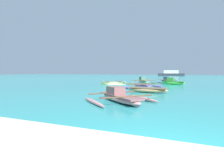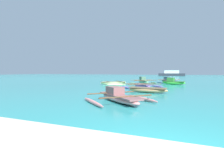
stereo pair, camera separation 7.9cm
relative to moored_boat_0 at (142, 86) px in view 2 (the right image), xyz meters
name	(u,v)px [view 2 (the right image)]	position (x,y,z in m)	size (l,w,h in m)	color
moored_boat_0	(142,86)	(0.00, 0.00, 0.00)	(4.52, 4.37, 0.43)	#9C78D0
moored_boat_1	(118,97)	(0.71, -9.37, 0.07)	(4.40, 4.41, 0.82)	pink
moored_boat_2	(143,81)	(-1.29, 6.86, 0.14)	(3.74, 3.55, 1.01)	#7EC897
moored_boat_3	(168,81)	(1.96, 10.44, 0.11)	(3.98, 4.18, 0.95)	slate
moored_boat_4	(113,83)	(-4.68, 3.47, 0.01)	(4.10, 4.41, 0.45)	beige
moored_boat_5	(173,82)	(2.85, 6.51, 0.12)	(3.21, 1.59, 0.92)	#49CE44
moored_boat_6	(147,90)	(1.42, -4.36, 0.03)	(3.32, 1.17, 0.42)	tan
mooring_buoy_0	(110,92)	(-0.99, -6.46, -0.04)	(0.33, 0.33, 0.33)	white
distant_ferry	(172,74)	(-0.69, 65.93, 0.83)	(11.53, 2.54, 2.54)	#2D333D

